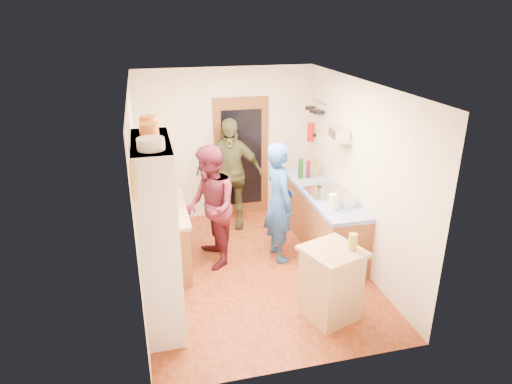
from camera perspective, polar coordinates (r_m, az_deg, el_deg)
name	(u,v)px	position (r m, az deg, el deg)	size (l,w,h in m)	color
floor	(254,270)	(6.62, -0.20, -9.70)	(3.00, 4.00, 0.02)	brown
ceiling	(254,84)	(5.71, -0.23, 13.33)	(3.00, 4.00, 0.02)	silver
wall_back	(227,144)	(7.91, -3.69, 6.00)	(3.00, 0.02, 2.60)	beige
wall_front	(306,259)	(4.30, 6.23, -8.38)	(3.00, 0.02, 2.60)	beige
wall_left	(137,195)	(5.89, -14.62, -0.35)	(0.02, 4.00, 2.60)	beige
wall_right	(359,175)	(6.54, 12.75, 2.06)	(0.02, 4.00, 2.60)	beige
door_frame	(241,158)	(7.99, -1.83, 4.33)	(0.95, 0.06, 2.10)	brown
door_glass	(242,158)	(7.96, -1.77, 4.26)	(0.70, 0.02, 1.70)	black
hutch_body	(159,236)	(5.24, -12.07, -5.38)	(0.40, 1.20, 2.20)	white
hutch_top_shelf	(150,143)	(4.85, -13.07, 6.03)	(0.40, 1.14, 0.04)	white
plate_stack	(151,144)	(4.52, -13.02, 5.89)	(0.27, 0.27, 0.11)	white
orange_pot_a	(149,131)	(4.93, -13.21, 7.46)	(0.20, 0.20, 0.16)	orange
orange_pot_b	(148,124)	(5.21, -13.30, 8.28)	(0.19, 0.19, 0.17)	orange
left_counter_base	(165,238)	(6.66, -11.26, -5.66)	(0.60, 1.40, 0.85)	#985E31
left_counter_top	(163,209)	(6.47, -11.55, -2.12)	(0.64, 1.44, 0.05)	tan
toaster	(168,214)	(6.03, -10.93, -2.75)	(0.23, 0.16, 0.17)	white
kettle	(159,206)	(6.33, -12.02, -1.67)	(0.14, 0.14, 0.16)	white
orange_bowl	(168,201)	(6.54, -10.96, -1.09)	(0.22, 0.22, 0.10)	orange
chopping_board	(162,191)	(7.03, -11.70, 0.17)	(0.30, 0.22, 0.03)	tan
right_counter_base	(322,219)	(7.17, 8.20, -3.42)	(0.60, 2.20, 0.84)	#985E31
right_counter_top	(323,193)	(7.00, 8.40, -0.08)	(0.62, 2.22, 0.06)	#1B3EA2
hob	(327,193)	(6.87, 8.81, -0.08)	(0.55, 0.58, 0.04)	silver
pot_on_hob	(324,188)	(6.83, 8.45, 0.52)	(0.19, 0.19, 0.12)	silver
bottle_a	(301,169)	(7.43, 5.61, 2.93)	(0.08, 0.08, 0.32)	#143F14
bottle_b	(308,169)	(7.47, 6.56, 2.85)	(0.07, 0.07, 0.28)	#591419
bottle_c	(316,168)	(7.52, 7.48, 3.04)	(0.08, 0.08, 0.31)	olive
paper_towel	(333,202)	(6.29, 9.58, -1.29)	(0.11, 0.11, 0.24)	white
mixing_bowl	(347,203)	(6.48, 11.27, -1.34)	(0.25, 0.25, 0.10)	silver
island_base	(331,285)	(5.56, 9.30, -11.43)	(0.55, 0.55, 0.86)	tan
island_top	(333,251)	(5.33, 9.59, -7.33)	(0.62, 0.62, 0.05)	tan
cutting_board	(327,250)	(5.33, 8.84, -7.18)	(0.35, 0.28, 0.02)	white
oil_jar	(353,242)	(5.31, 12.00, -6.12)	(0.10, 0.10, 0.20)	#AD9E2D
pan_rail	(319,102)	(7.68, 7.84, 11.11)	(0.02, 0.02, 0.65)	silver
pan_hang_a	(319,112)	(7.52, 7.85, 9.87)	(0.18, 0.18, 0.05)	black
pan_hang_b	(314,111)	(7.71, 7.29, 10.04)	(0.16, 0.16, 0.05)	black
pan_hang_c	(310,108)	(7.89, 6.77, 10.41)	(0.17, 0.17, 0.05)	black
wall_shelf	(339,140)	(6.75, 10.29, 6.44)	(0.26, 0.42, 0.03)	tan
radio	(339,134)	(6.73, 10.34, 7.17)	(0.22, 0.30, 0.15)	silver
ext_bracket	(314,135)	(7.97, 7.23, 7.11)	(0.06, 0.10, 0.04)	black
fire_extinguisher	(311,132)	(7.94, 6.84, 7.44)	(0.11, 0.11, 0.32)	red
picture_frame	(134,180)	(4.18, -15.06, 1.40)	(0.03, 0.25, 0.30)	gold
person_hob	(282,203)	(6.53, 3.28, -1.34)	(0.65, 0.42, 1.77)	#214A95
person_left	(212,206)	(6.45, -5.53, -1.75)	(0.86, 0.67, 1.77)	#4C1723
person_back	(230,174)	(7.54, -3.22, 2.29)	(1.10, 0.46, 1.87)	#383C21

